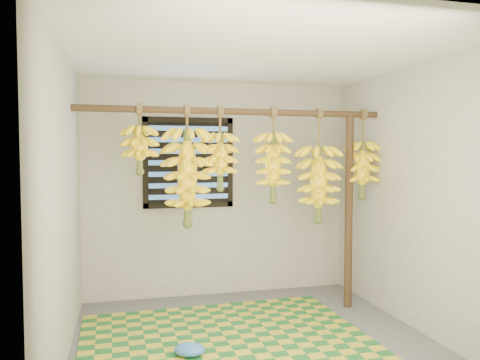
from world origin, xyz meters
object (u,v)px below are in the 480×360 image
object	(u,v)px
banana_bunch_f	(362,170)
banana_bunch_b	(187,178)
woven_mat	(227,341)
banana_bunch_d	(273,167)
banana_bunch_c	(220,161)
banana_bunch_e	(318,184)
support_post	(349,212)
plastic_bag	(190,350)
banana_bunch_a	(140,150)

from	to	relation	value
banana_bunch_f	banana_bunch_b	bearing A→B (deg)	180.00
woven_mat	banana_bunch_d	size ratio (longest dim) A/B	2.60
banana_bunch_b	banana_bunch_f	size ratio (longest dim) A/B	1.25
banana_bunch_d	banana_bunch_f	distance (m)	0.98
banana_bunch_f	banana_bunch_c	bearing A→B (deg)	180.00
banana_bunch_c	banana_bunch_e	distance (m)	1.04
support_post	woven_mat	size ratio (longest dim) A/B	0.83
plastic_bag	banana_bunch_e	bearing A→B (deg)	29.42
support_post	banana_bunch_d	bearing A→B (deg)	180.00
support_post	banana_bunch_f	size ratio (longest dim) A/B	2.20
banana_bunch_c	banana_bunch_e	world-z (taller)	same
banana_bunch_b	banana_bunch_c	bearing A→B (deg)	-0.00
banana_bunch_d	banana_bunch_b	bearing A→B (deg)	180.00
banana_bunch_b	banana_bunch_e	size ratio (longest dim) A/B	1.00
support_post	banana_bunch_d	distance (m)	0.95
woven_mat	banana_bunch_b	distance (m)	1.51
support_post	banana_bunch_a	world-z (taller)	banana_bunch_a
banana_bunch_c	banana_bunch_d	distance (m)	0.54
banana_bunch_c	banana_bunch_d	size ratio (longest dim) A/B	0.86
banana_bunch_c	banana_bunch_a	bearing A→B (deg)	-180.00
banana_bunch_f	woven_mat	bearing A→B (deg)	-159.71
banana_bunch_a	banana_bunch_b	xyz separation A→B (m)	(0.44, 0.00, -0.26)
banana_bunch_a	plastic_bag	bearing A→B (deg)	-67.62
banana_bunch_e	banana_bunch_a	bearing A→B (deg)	-180.00
woven_mat	banana_bunch_d	world-z (taller)	banana_bunch_d
banana_bunch_d	banana_bunch_e	size ratio (longest dim) A/B	0.82
banana_bunch_b	banana_bunch_f	xyz separation A→B (m)	(1.82, -0.00, 0.06)
plastic_bag	banana_bunch_d	distance (m)	1.88
plastic_bag	support_post	bearing A→B (deg)	24.50
woven_mat	banana_bunch_f	distance (m)	2.20
banana_bunch_e	woven_mat	bearing A→B (deg)	-151.75
banana_bunch_a	banana_bunch_d	size ratio (longest dim) A/B	0.69
plastic_bag	banana_bunch_f	world-z (taller)	banana_bunch_f
support_post	banana_bunch_d	world-z (taller)	banana_bunch_d
support_post	banana_bunch_a	distance (m)	2.20
banana_bunch_a	banana_bunch_d	distance (m)	1.30
banana_bunch_b	banana_bunch_d	size ratio (longest dim) A/B	1.22
plastic_bag	banana_bunch_a	distance (m)	1.80
banana_bunch_e	banana_bunch_f	distance (m)	0.51
banana_bunch_c	banana_bunch_f	distance (m)	1.51
banana_bunch_c	banana_bunch_d	world-z (taller)	same
plastic_bag	banana_bunch_a	world-z (taller)	banana_bunch_a
banana_bunch_f	support_post	bearing A→B (deg)	180.00
banana_bunch_a	banana_bunch_d	bearing A→B (deg)	0.00
plastic_bag	banana_bunch_c	bearing A→B (deg)	62.61
support_post	banana_bunch_c	world-z (taller)	banana_bunch_c
support_post	banana_bunch_b	world-z (taller)	banana_bunch_b
plastic_bag	banana_bunch_a	xyz separation A→B (m)	(-0.33, 0.81, 1.57)
plastic_bag	banana_bunch_d	bearing A→B (deg)	40.42
banana_bunch_b	banana_bunch_c	distance (m)	0.35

